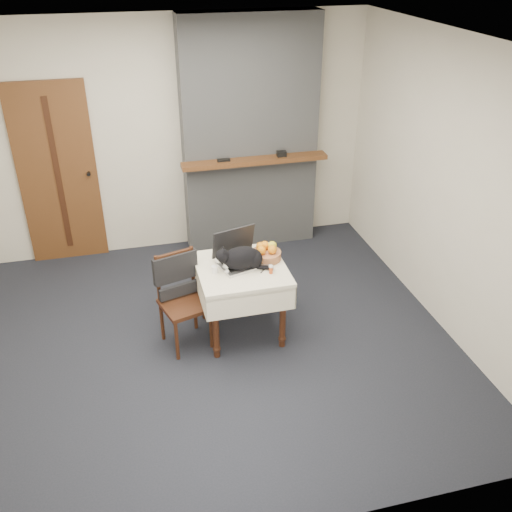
{
  "coord_description": "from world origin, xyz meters",
  "views": [
    {
      "loc": [
        -0.55,
        -4.14,
        3.26
      ],
      "look_at": [
        0.51,
        0.03,
        0.82
      ],
      "focal_mm": 40.0,
      "sensor_mm": 36.0,
      "label": 1
    }
  ],
  "objects_px": {
    "laptop": "(239,255)",
    "cat": "(242,258)",
    "door": "(58,175)",
    "fruit_basket": "(266,253)",
    "chair": "(180,287)",
    "pill_bottle": "(271,269)",
    "side_table": "(242,278)",
    "cream_jar": "(215,269)"
  },
  "relations": [
    {
      "from": "fruit_basket",
      "to": "chair",
      "type": "height_order",
      "value": "chair"
    },
    {
      "from": "side_table",
      "to": "laptop",
      "type": "relative_size",
      "value": 1.6
    },
    {
      "from": "laptop",
      "to": "side_table",
      "type": "bearing_deg",
      "value": -105.51
    },
    {
      "from": "cat",
      "to": "cream_jar",
      "type": "bearing_deg",
      "value": 177.69
    },
    {
      "from": "cream_jar",
      "to": "laptop",
      "type": "bearing_deg",
      "value": 27.66
    },
    {
      "from": "door",
      "to": "pill_bottle",
      "type": "xyz_separation_m",
      "value": [
        1.81,
        -2.06,
        -0.26
      ]
    },
    {
      "from": "laptop",
      "to": "pill_bottle",
      "type": "xyz_separation_m",
      "value": [
        0.23,
        -0.26,
        -0.04
      ]
    },
    {
      "from": "side_table",
      "to": "door",
      "type": "bearing_deg",
      "value": 129.97
    },
    {
      "from": "side_table",
      "to": "pill_bottle",
      "type": "relative_size",
      "value": 10.1
    },
    {
      "from": "door",
      "to": "cream_jar",
      "type": "xyz_separation_m",
      "value": [
        1.34,
        -1.93,
        -0.27
      ]
    },
    {
      "from": "cat",
      "to": "chair",
      "type": "xyz_separation_m",
      "value": [
        -0.56,
        0.07,
        -0.25
      ]
    },
    {
      "from": "cream_jar",
      "to": "cat",
      "type": "bearing_deg",
      "value": 0.77
    },
    {
      "from": "side_table",
      "to": "laptop",
      "type": "height_order",
      "value": "laptop"
    },
    {
      "from": "pill_bottle",
      "to": "chair",
      "type": "bearing_deg",
      "value": 165.34
    },
    {
      "from": "cat",
      "to": "chair",
      "type": "height_order",
      "value": "cat"
    },
    {
      "from": "door",
      "to": "fruit_basket",
      "type": "distance_m",
      "value": 2.59
    },
    {
      "from": "door",
      "to": "laptop",
      "type": "bearing_deg",
      "value": -48.56
    },
    {
      "from": "door",
      "to": "chair",
      "type": "bearing_deg",
      "value": -60.79
    },
    {
      "from": "laptop",
      "to": "fruit_basket",
      "type": "relative_size",
      "value": 1.81
    },
    {
      "from": "door",
      "to": "chair",
      "type": "height_order",
      "value": "door"
    },
    {
      "from": "laptop",
      "to": "chair",
      "type": "bearing_deg",
      "value": 170.1
    },
    {
      "from": "cream_jar",
      "to": "fruit_basket",
      "type": "bearing_deg",
      "value": 13.83
    },
    {
      "from": "cat",
      "to": "pill_bottle",
      "type": "distance_m",
      "value": 0.27
    },
    {
      "from": "laptop",
      "to": "cat",
      "type": "distance_m",
      "value": 0.13
    },
    {
      "from": "cat",
      "to": "fruit_basket",
      "type": "relative_size",
      "value": 1.88
    },
    {
      "from": "cat",
      "to": "fruit_basket",
      "type": "xyz_separation_m",
      "value": [
        0.25,
        0.12,
        -0.04
      ]
    },
    {
      "from": "side_table",
      "to": "laptop",
      "type": "bearing_deg",
      "value": 90.32
    },
    {
      "from": "door",
      "to": "fruit_basket",
      "type": "bearing_deg",
      "value": -44.45
    },
    {
      "from": "pill_bottle",
      "to": "fruit_basket",
      "type": "distance_m",
      "value": 0.26
    },
    {
      "from": "cat",
      "to": "chair",
      "type": "distance_m",
      "value": 0.61
    },
    {
      "from": "door",
      "to": "cream_jar",
      "type": "distance_m",
      "value": 2.36
    },
    {
      "from": "side_table",
      "to": "cream_jar",
      "type": "xyz_separation_m",
      "value": [
        -0.24,
        -0.03,
        0.14
      ]
    },
    {
      "from": "fruit_basket",
      "to": "chair",
      "type": "relative_size",
      "value": 0.31
    },
    {
      "from": "side_table",
      "to": "fruit_basket",
      "type": "bearing_deg",
      "value": 19.91
    },
    {
      "from": "cream_jar",
      "to": "fruit_basket",
      "type": "distance_m",
      "value": 0.51
    },
    {
      "from": "door",
      "to": "cat",
      "type": "bearing_deg",
      "value": -50.36
    },
    {
      "from": "door",
      "to": "pill_bottle",
      "type": "bearing_deg",
      "value": -48.63
    },
    {
      "from": "side_table",
      "to": "cat",
      "type": "bearing_deg",
      "value": -81.04
    },
    {
      "from": "side_table",
      "to": "pill_bottle",
      "type": "height_order",
      "value": "pill_bottle"
    },
    {
      "from": "door",
      "to": "side_table",
      "type": "xyz_separation_m",
      "value": [
        1.59,
        -1.89,
        -0.41
      ]
    },
    {
      "from": "door",
      "to": "side_table",
      "type": "distance_m",
      "value": 2.51
    },
    {
      "from": "chair",
      "to": "side_table",
      "type": "bearing_deg",
      "value": -20.43
    }
  ]
}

